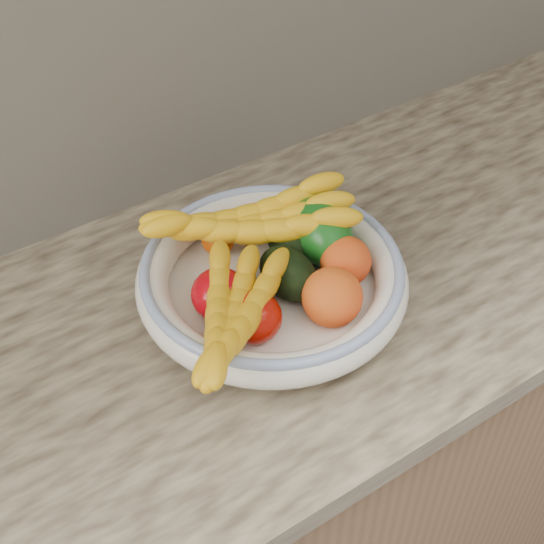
{
  "coord_description": "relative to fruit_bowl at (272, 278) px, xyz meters",
  "views": [
    {
      "loc": [
        -0.43,
        1.01,
        1.7
      ],
      "look_at": [
        0.0,
        1.66,
        0.96
      ],
      "focal_mm": 50.0,
      "sensor_mm": 36.0,
      "label": 1
    }
  ],
  "objects": [
    {
      "name": "fruit_bowl",
      "position": [
        0.0,
        0.0,
        0.0
      ],
      "size": [
        0.39,
        0.39,
        0.08
      ],
      "color": "white",
      "rests_on": "kitchen_counter"
    },
    {
      "name": "avocado_right",
      "position": [
        0.06,
        0.05,
        0.02
      ],
      "size": [
        0.09,
        0.11,
        0.07
      ],
      "primitive_type": "ellipsoid",
      "rotation": [
        0.0,
        0.0,
        -0.33
      ],
      "color": "black",
      "rests_on": "fruit_bowl"
    },
    {
      "name": "clementine_back_left",
      "position": [
        -0.02,
        0.11,
        0.01
      ],
      "size": [
        0.07,
        0.07,
        0.05
      ],
      "primitive_type": "ellipsoid",
      "rotation": [
        0.0,
        0.0,
        -0.42
      ],
      "color": "#EE5705",
      "rests_on": "fruit_bowl"
    },
    {
      "name": "kitchen_counter",
      "position": [
        0.0,
        0.03,
        -0.48
      ],
      "size": [
        2.44,
        0.66,
        1.4
      ],
      "color": "brown",
      "rests_on": "ground"
    },
    {
      "name": "clementine_back_right",
      "position": [
        0.04,
        0.12,
        0.01
      ],
      "size": [
        0.07,
        0.07,
        0.05
      ],
      "primitive_type": "ellipsoid",
      "rotation": [
        0.0,
        0.0,
        -0.36
      ],
      "color": "#DB6404",
      "rests_on": "fruit_bowl"
    },
    {
      "name": "tomato_near_left",
      "position": [
        -0.07,
        -0.06,
        0.01
      ],
      "size": [
        0.1,
        0.1,
        0.07
      ],
      "primitive_type": "ellipsoid",
      "rotation": [
        0.0,
        0.0,
        -0.37
      ],
      "color": "#A60E04",
      "rests_on": "fruit_bowl"
    },
    {
      "name": "green_mango",
      "position": [
        0.1,
        0.02,
        0.03
      ],
      "size": [
        0.12,
        0.14,
        0.11
      ],
      "primitive_type": "ellipsoid",
      "rotation": [
        0.0,
        0.31,
        -0.08
      ],
      "color": "#0E4F12",
      "rests_on": "fruit_bowl"
    },
    {
      "name": "peach_front",
      "position": [
        0.04,
        -0.09,
        0.02
      ],
      "size": [
        0.11,
        0.11,
        0.08
      ],
      "primitive_type": "ellipsoid",
      "rotation": [
        0.0,
        0.0,
        0.35
      ],
      "color": "orange",
      "rests_on": "fruit_bowl"
    },
    {
      "name": "banana_bunch_front",
      "position": [
        -0.11,
        -0.07,
        0.03
      ],
      "size": [
        0.28,
        0.29,
        0.08
      ],
      "primitive_type": null,
      "rotation": [
        0.0,
        0.0,
        0.81
      ],
      "color": "gold",
      "rests_on": "fruit_bowl"
    },
    {
      "name": "avocado_center",
      "position": [
        0.01,
        -0.02,
        0.02
      ],
      "size": [
        0.07,
        0.1,
        0.07
      ],
      "primitive_type": "ellipsoid",
      "rotation": [
        0.0,
        0.0,
        0.05
      ],
      "color": "black",
      "rests_on": "fruit_bowl"
    },
    {
      "name": "banana_bunch_back",
      "position": [
        0.01,
        0.07,
        0.04
      ],
      "size": [
        0.35,
        0.23,
        0.09
      ],
      "primitive_type": null,
      "rotation": [
        0.0,
        0.0,
        -0.36
      ],
      "color": "yellow",
      "rests_on": "fruit_bowl"
    },
    {
      "name": "tomato_left",
      "position": [
        -0.09,
        0.0,
        0.01
      ],
      "size": [
        0.09,
        0.09,
        0.07
      ],
      "primitive_type": "ellipsoid",
      "rotation": [
        0.0,
        0.0,
        -0.12
      ],
      "color": "#AD040D",
      "rests_on": "fruit_bowl"
    },
    {
      "name": "peach_right",
      "position": [
        0.1,
        -0.05,
        0.02
      ],
      "size": [
        0.08,
        0.08,
        0.07
      ],
      "primitive_type": "ellipsoid",
      "rotation": [
        0.0,
        0.0,
        0.09
      ],
      "color": "orange",
      "rests_on": "fruit_bowl"
    }
  ]
}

